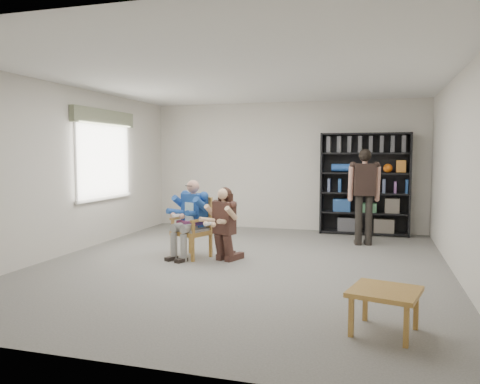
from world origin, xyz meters
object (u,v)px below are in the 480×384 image
(bookshelf, at_px, (365,184))
(side_table, at_px, (384,311))
(kneeling_woman, at_px, (223,225))
(armchair, at_px, (191,228))
(seated_man, at_px, (191,219))
(standing_man, at_px, (364,197))

(bookshelf, bearing_deg, side_table, -86.56)
(kneeling_woman, xyz_separation_m, bookshelf, (2.03, 3.15, 0.47))
(armchair, height_order, bookshelf, bookshelf)
(kneeling_woman, height_order, bookshelf, bookshelf)
(armchair, bearing_deg, bookshelf, 70.13)
(kneeling_woman, bearing_deg, seated_man, -170.83)
(armchair, xyz_separation_m, kneeling_woman, (0.58, -0.12, 0.09))
(kneeling_woman, height_order, side_table, kneeling_woman)
(armchair, xyz_separation_m, bookshelf, (2.61, 3.03, 0.56))
(seated_man, distance_m, bookshelf, 4.03)
(bookshelf, distance_m, standing_man, 1.21)
(armchair, distance_m, side_table, 3.85)
(bookshelf, bearing_deg, armchair, -130.74)
(bookshelf, height_order, standing_man, bookshelf)
(seated_man, xyz_separation_m, side_table, (2.94, -2.47, -0.42))
(armchair, height_order, seated_man, seated_man)
(seated_man, bearing_deg, armchair, -69.14)
(kneeling_woman, height_order, standing_man, standing_man)
(standing_man, distance_m, side_table, 4.37)
(kneeling_woman, distance_m, bookshelf, 3.78)
(kneeling_woman, xyz_separation_m, side_table, (2.36, -2.35, -0.37))
(side_table, bearing_deg, seated_man, 139.99)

